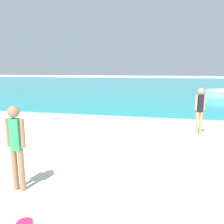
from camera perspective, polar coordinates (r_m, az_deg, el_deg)
name	(u,v)px	position (r m, az deg, el deg)	size (l,w,h in m)	color
water	(154,83)	(41.36, 10.63, 7.25)	(160.00, 60.00, 0.06)	teal
person_standing	(16,144)	(4.76, -23.42, -7.45)	(0.40, 0.23, 1.73)	#936B4C
frisbee	(24,223)	(4.16, -21.62, -25.02)	(0.26, 0.26, 0.03)	#E51E4C
person_distant	(200,108)	(8.88, 21.69, 0.90)	(0.39, 0.23, 1.76)	tan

